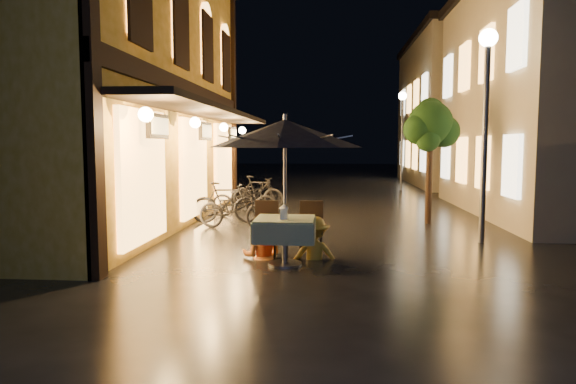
# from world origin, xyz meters

# --- Properties ---
(ground) EXTENTS (90.00, 90.00, 0.00)m
(ground) POSITION_xyz_m (0.00, 0.00, 0.00)
(ground) COLOR black
(ground) RESTS_ON ground
(west_building) EXTENTS (5.90, 11.40, 7.40)m
(west_building) POSITION_xyz_m (-5.72, 4.00, 3.71)
(west_building) COLOR gold
(west_building) RESTS_ON ground
(east_building_far) EXTENTS (7.30, 10.30, 7.30)m
(east_building_far) POSITION_xyz_m (7.49, 18.00, 3.66)
(east_building_far) COLOR #B3A98D
(east_building_far) RESTS_ON ground
(street_tree) EXTENTS (1.43, 1.20, 3.15)m
(street_tree) POSITION_xyz_m (2.41, 4.51, 2.42)
(street_tree) COLOR black
(street_tree) RESTS_ON ground
(streetlamp_near) EXTENTS (0.36, 0.36, 4.23)m
(streetlamp_near) POSITION_xyz_m (3.00, 2.00, 2.92)
(streetlamp_near) COLOR #59595E
(streetlamp_near) RESTS_ON ground
(streetlamp_far) EXTENTS (0.36, 0.36, 4.23)m
(streetlamp_far) POSITION_xyz_m (3.00, 14.00, 2.92)
(streetlamp_far) COLOR #59595E
(streetlamp_far) RESTS_ON ground
(cafe_table) EXTENTS (0.99, 0.99, 0.78)m
(cafe_table) POSITION_xyz_m (-0.79, -0.28, 0.59)
(cafe_table) COLOR #59595E
(cafe_table) RESTS_ON ground
(patio_umbrella) EXTENTS (2.48, 2.48, 2.46)m
(patio_umbrella) POSITION_xyz_m (-0.79, -0.28, 2.15)
(patio_umbrella) COLOR #59595E
(patio_umbrella) RESTS_ON ground
(cafe_chair_left) EXTENTS (0.42, 0.42, 0.97)m
(cafe_chair_left) POSITION_xyz_m (-1.19, 0.46, 0.54)
(cafe_chair_left) COLOR black
(cafe_chair_left) RESTS_ON ground
(cafe_chair_right) EXTENTS (0.42, 0.42, 0.97)m
(cafe_chair_right) POSITION_xyz_m (-0.39, 0.46, 0.54)
(cafe_chair_right) COLOR black
(cafe_chair_right) RESTS_ON ground
(table_lantern) EXTENTS (0.16, 0.16, 0.25)m
(table_lantern) POSITION_xyz_m (-0.79, -0.48, 0.92)
(table_lantern) COLOR white
(table_lantern) RESTS_ON cafe_table
(person_orange) EXTENTS (0.74, 0.59, 1.48)m
(person_orange) POSITION_xyz_m (-1.24, 0.25, 0.74)
(person_orange) COLOR orange
(person_orange) RESTS_ON ground
(person_yellow) EXTENTS (0.98, 0.63, 1.42)m
(person_yellow) POSITION_xyz_m (-0.33, 0.26, 0.71)
(person_yellow) COLOR gold
(person_yellow) RESTS_ON ground
(bicycle_0) EXTENTS (1.90, 1.02, 0.95)m
(bicycle_0) POSITION_xyz_m (-2.28, 3.21, 0.47)
(bicycle_0) COLOR black
(bicycle_0) RESTS_ON ground
(bicycle_1) EXTENTS (1.78, 0.73, 1.04)m
(bicycle_1) POSITION_xyz_m (-2.68, 4.11, 0.52)
(bicycle_1) COLOR black
(bicycle_1) RESTS_ON ground
(bicycle_2) EXTENTS (1.86, 0.72, 0.96)m
(bicycle_2) POSITION_xyz_m (-2.39, 5.21, 0.48)
(bicycle_2) COLOR black
(bicycle_2) RESTS_ON ground
(bicycle_3) EXTENTS (1.76, 0.94, 1.02)m
(bicycle_3) POSITION_xyz_m (-2.26, 6.95, 0.51)
(bicycle_3) COLOR black
(bicycle_3) RESTS_ON ground
(bicycle_4) EXTENTS (1.70, 0.88, 0.85)m
(bicycle_4) POSITION_xyz_m (-2.48, 8.00, 0.42)
(bicycle_4) COLOR #222228
(bicycle_4) RESTS_ON ground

